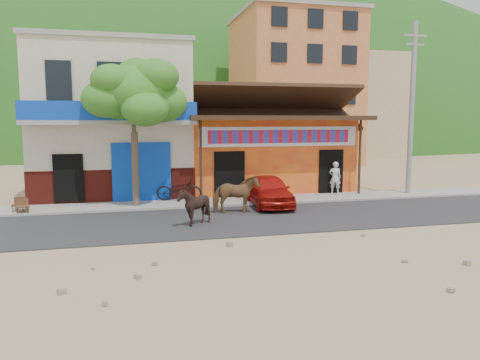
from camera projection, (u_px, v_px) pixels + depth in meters
The scene contains 17 objects.
ground at pixel (291, 235), 14.76m from camera, with size 120.00×120.00×0.00m, color #9E825B.
road at pixel (267, 218), 17.16m from camera, with size 60.00×5.00×0.04m, color #28282B.
sidewalk at pixel (243, 201), 20.52m from camera, with size 60.00×2.00×0.12m, color gray.
dance_club at pixel (261, 155), 24.63m from camera, with size 8.00×6.00×3.60m, color orange.
cafe_building at pixel (113, 122), 22.59m from camera, with size 7.00×6.00×7.00m, color beige.
apartment_front at pixel (293, 92), 39.27m from camera, with size 9.00×9.00×12.00m, color #CC723F.
apartment_rear at pixel (355, 106), 47.36m from camera, with size 8.00×8.00×10.00m, color tan.
hillside at pixel (150, 71), 80.55m from camera, with size 100.00×40.00×24.00m, color #194C14.
tree at pixel (134, 132), 18.82m from camera, with size 3.00×3.00×6.00m, color #2D721E, non-canonical shape.
utility_pole at pixel (412, 109), 22.01m from camera, with size 0.24×0.24×8.00m, color gray.
cow_tan at pixel (236, 194), 17.91m from camera, with size 0.79×1.73×1.46m, color brown.
cow_dark at pixel (194, 206), 15.81m from camera, with size 1.07×1.20×1.32m, color black.
red_car at pixel (269, 190), 19.48m from camera, with size 1.54×3.82×1.30m, color #A9110C.
scooter at pixel (179, 189), 20.32m from camera, with size 0.67×1.93×1.01m, color black.
pedestrian at pixel (335, 178), 22.23m from camera, with size 0.56×0.37×1.53m, color silver.
cafe_chair_left at pixel (19, 198), 17.91m from camera, with size 0.46×0.46×0.99m, color #452F17, non-canonical shape.
cafe_chair_right at pixel (22, 200), 17.63m from camera, with size 0.44×0.44×0.95m, color #53381B, non-canonical shape.
Camera 1 is at (-5.11, -13.58, 3.58)m, focal length 35.00 mm.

